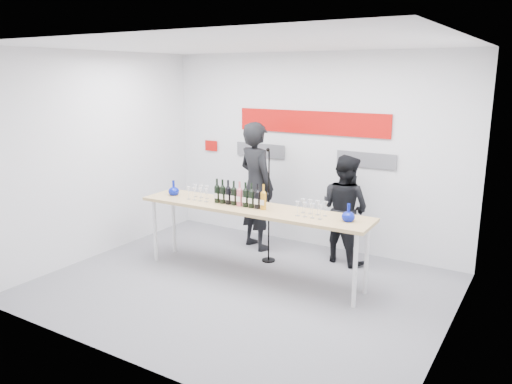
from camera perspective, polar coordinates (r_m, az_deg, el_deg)
ground at (r=6.54m, az=-1.70°, el=-10.77°), size 5.00×5.00×0.00m
back_wall at (r=7.81m, az=6.29°, el=4.64°), size 5.00×0.04×3.00m
signage at (r=7.77m, az=5.88°, el=6.88°), size 3.38×0.02×0.79m
tasting_table at (r=6.58m, az=-0.45°, el=-2.34°), size 3.24×0.74×0.97m
wine_bottles at (r=6.58m, az=-1.88°, el=-0.20°), size 0.80×0.10×0.33m
decanter_left at (r=7.28m, az=-9.40°, el=0.49°), size 0.16×0.16×0.21m
decanter_right at (r=6.01m, az=10.52°, el=-2.31°), size 0.16×0.16×0.21m
glasses_left at (r=6.98m, az=-6.54°, el=-0.10°), size 0.37×0.23×0.18m
glasses_right at (r=6.17m, az=6.35°, el=-1.91°), size 0.37×0.23×0.18m
presenter_left at (r=7.68m, az=0.03°, el=0.68°), size 0.85×0.71×1.97m
presenter_right at (r=7.26m, az=10.08°, el=-1.92°), size 0.89×0.77×1.57m
mic_stand at (r=7.21m, az=1.44°, el=-4.09°), size 0.20×0.20×1.68m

